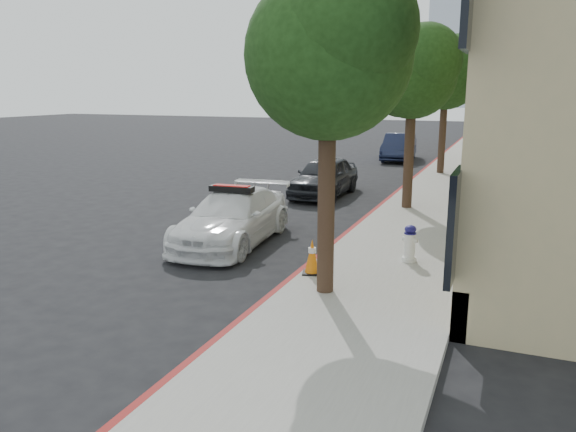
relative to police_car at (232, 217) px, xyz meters
The scene contains 12 objects.
ground 1.05m from the police_car, 61.29° to the right, with size 120.00×120.00×0.00m, color black.
sidewalk 10.12m from the police_car, 66.68° to the left, with size 3.20×50.00×0.15m, color gray.
curb_strip 9.61m from the police_car, 75.16° to the left, with size 0.12×50.00×0.15m, color maroon.
tower_right 136.28m from the police_car, 86.00° to the left, with size 14.00×14.00×44.00m, color #9EA8B7.
tree_near 5.63m from the police_car, 39.47° to the right, with size 2.92×2.82×5.62m.
tree_mid 7.14m from the police_car, 57.69° to the left, with size 2.77×2.64×5.43m.
tree_far 14.17m from the police_car, 75.92° to the left, with size 3.10×3.00×5.81m.
police_car is the anchor object (origin of this frame).
parked_car_mid 6.88m from the police_car, 89.40° to the left, with size 1.64×4.08×1.39m, color black.
parked_car_far 18.24m from the police_car, 88.46° to the left, with size 1.50×4.29×1.42m, color #151C36.
fire_hydrant 4.40m from the police_car, ahead, with size 0.33×0.30×0.79m.
traffic_cone 3.34m from the police_car, 34.47° to the right, with size 0.44×0.44×0.70m.
Camera 1 is at (5.89, -11.15, 3.70)m, focal length 35.00 mm.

